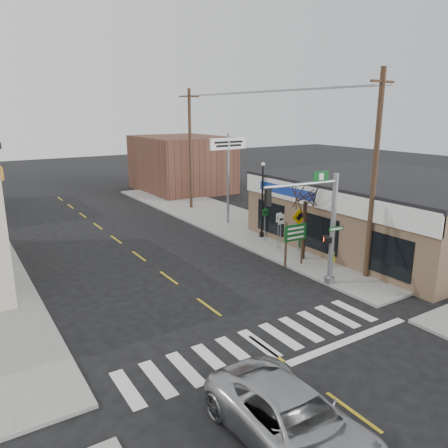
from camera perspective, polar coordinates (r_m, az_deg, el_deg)
ground at (r=16.22m, az=5.47°, el=-15.86°), size 140.00×140.00×0.00m
sidewalk_right at (r=30.88m, az=3.93°, el=-0.69°), size 6.00×38.00×0.13m
center_line at (r=22.41m, az=-7.24°, el=-6.97°), size 0.12×56.00×0.01m
crosswalk at (r=16.49m, az=4.59°, el=-15.27°), size 11.00×2.20×0.01m
thrift_store at (r=29.40m, az=20.95°, el=1.47°), size 12.00×14.00×4.00m
bldg_distant_right at (r=46.20m, az=-5.60°, el=7.86°), size 8.00×10.00×5.60m
suv at (r=11.99m, az=9.12°, el=-24.16°), size 2.48×5.36×1.49m
traffic_signal_pole at (r=20.52m, az=12.86°, el=0.67°), size 4.31×0.36×5.46m
guide_sign at (r=23.33m, az=9.24°, el=-1.65°), size 1.41×0.13×2.47m
fire_hydrant at (r=24.65m, az=14.16°, el=-4.03°), size 0.22×0.22×0.70m
ped_crossing_sign at (r=25.81m, az=9.79°, el=0.31°), size 1.01×0.07×2.60m
lamp_post at (r=28.28m, az=5.14°, el=3.92°), size 0.64×0.50×4.89m
dance_center_sign at (r=31.45m, az=0.54°, el=8.85°), size 3.05×0.19×6.48m
bare_tree at (r=24.05m, az=10.65°, el=4.30°), size 2.46×2.46×4.92m
shrub_front at (r=23.26m, az=20.93°, el=-5.40°), size 1.33×1.33×1.00m
shrub_back at (r=26.64m, az=10.72°, el=-2.41°), size 1.04×1.04×0.78m
utility_pole_near at (r=22.03m, az=19.04°, el=6.12°), size 1.74×0.26×9.99m
utility_pole_far at (r=36.83m, az=-4.45°, el=9.83°), size 1.70×0.26×9.79m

